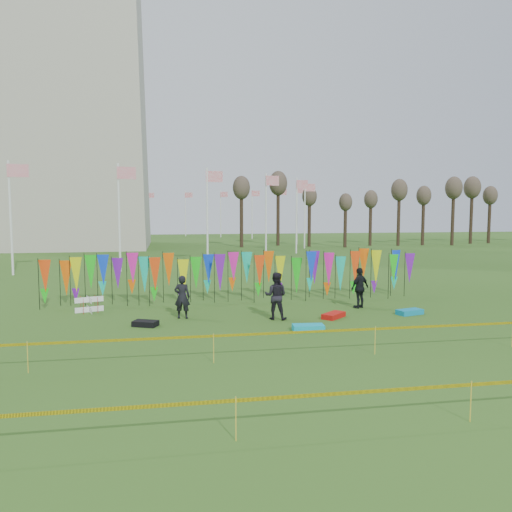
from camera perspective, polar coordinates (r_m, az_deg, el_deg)
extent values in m
plane|color=#2B5016|center=(18.17, 0.58, -9.20)|extent=(160.00, 160.00, 0.00)
cylinder|color=white|center=(67.54, 4.70, 4.73)|extent=(0.16, 0.16, 8.00)
plane|color=red|center=(67.75, 5.22, 7.52)|extent=(1.40, 0.00, 1.40)
cylinder|color=white|center=(74.36, 2.56, 4.78)|extent=(0.16, 0.16, 8.00)
plane|color=red|center=(74.54, 3.02, 7.32)|extent=(1.40, 0.00, 1.40)
cylinder|color=white|center=(80.44, -0.46, 4.82)|extent=(0.16, 0.16, 8.00)
plane|color=red|center=(80.59, -0.03, 7.17)|extent=(1.40, 0.00, 1.40)
cylinder|color=white|center=(85.58, -4.06, 4.83)|extent=(0.16, 0.16, 8.00)
plane|color=red|center=(85.69, -3.67, 7.04)|extent=(1.40, 0.00, 1.40)
cylinder|color=white|center=(89.60, -8.07, 4.80)|extent=(0.16, 0.16, 8.00)
plane|color=red|center=(89.67, -7.71, 6.92)|extent=(1.40, 0.00, 1.40)
cylinder|color=white|center=(92.41, -12.33, 4.75)|extent=(0.16, 0.16, 8.00)
plane|color=red|center=(92.43, -12.00, 6.80)|extent=(1.40, 0.00, 1.40)
cylinder|color=white|center=(93.91, -16.75, 4.65)|extent=(0.16, 0.16, 8.00)
plane|color=red|center=(93.88, -16.43, 6.67)|extent=(1.40, 0.00, 1.40)
cylinder|color=white|center=(94.07, -21.21, 4.52)|extent=(0.16, 0.16, 8.00)
plane|color=red|center=(94.00, -20.92, 6.54)|extent=(1.40, 0.00, 1.40)
cylinder|color=white|center=(92.90, -25.65, 4.36)|extent=(0.16, 0.16, 8.00)
plane|color=red|center=(92.78, -25.37, 6.41)|extent=(1.40, 0.00, 1.40)
cylinder|color=white|center=(38.81, -26.24, 3.89)|extent=(0.16, 0.16, 8.00)
plane|color=red|center=(38.74, -25.57, 8.81)|extent=(1.40, 0.00, 1.40)
cylinder|color=white|center=(38.41, -15.37, 4.23)|extent=(0.16, 0.16, 8.00)
plane|color=red|center=(38.46, -14.59, 9.17)|extent=(1.40, 0.00, 1.40)
cylinder|color=white|center=(41.18, -5.59, 4.44)|extent=(0.16, 0.16, 8.00)
plane|color=red|center=(41.32, -4.79, 9.03)|extent=(1.40, 0.00, 1.40)
cylinder|color=white|center=(46.39, 1.15, 4.55)|extent=(0.16, 0.16, 8.00)
plane|color=red|center=(46.60, 1.89, 8.61)|extent=(1.40, 0.00, 1.40)
cylinder|color=white|center=(53.05, 4.65, 4.61)|extent=(0.16, 0.16, 8.00)
plane|color=red|center=(53.28, 5.31, 8.16)|extent=(1.40, 0.00, 1.40)
cylinder|color=white|center=(60.30, 5.59, 4.67)|extent=(0.16, 0.16, 8.00)
plane|color=red|center=(60.53, 6.17, 7.79)|extent=(1.40, 0.00, 1.40)
cylinder|color=black|center=(25.30, -23.14, -2.78)|extent=(0.03, 0.03, 2.38)
cone|color=#EC3E0D|center=(25.20, -22.54, -2.08)|extent=(0.64, 0.64, 1.60)
cylinder|color=black|center=(25.17, -21.76, -2.78)|extent=(0.03, 0.03, 2.38)
cone|color=#F15907|center=(25.07, -21.16, -2.07)|extent=(0.64, 0.64, 1.60)
cylinder|color=black|center=(25.05, -20.37, -2.77)|extent=(0.03, 0.03, 2.38)
cone|color=#D2DB0B|center=(24.96, -19.76, -2.05)|extent=(0.64, 0.64, 1.60)
cylinder|color=black|center=(24.94, -18.97, -2.75)|extent=(0.03, 0.03, 2.38)
cone|color=#16C716|center=(24.86, -18.35, -2.04)|extent=(0.64, 0.64, 1.60)
cylinder|color=black|center=(24.86, -17.55, -2.74)|extent=(0.03, 0.03, 2.38)
cone|color=#0D3AE1|center=(24.78, -16.93, -2.02)|extent=(0.64, 0.64, 1.60)
cylinder|color=black|center=(24.78, -16.13, -2.73)|extent=(0.03, 0.03, 2.38)
cone|color=#6E13AC|center=(24.72, -15.50, -2.00)|extent=(0.64, 0.64, 1.60)
cylinder|color=black|center=(24.73, -14.69, -2.71)|extent=(0.03, 0.03, 2.38)
cone|color=#DB1898|center=(24.66, -14.06, -1.99)|extent=(0.64, 0.64, 1.60)
cylinder|color=black|center=(24.68, -13.26, -2.69)|extent=(0.03, 0.03, 2.38)
cone|color=#0CBF9A|center=(24.63, -12.62, -1.97)|extent=(0.64, 0.64, 1.60)
cylinder|color=black|center=(24.66, -11.81, -2.67)|extent=(0.03, 0.03, 2.38)
cone|color=#EC3E0D|center=(24.61, -11.18, -1.94)|extent=(0.64, 0.64, 1.60)
cylinder|color=black|center=(24.64, -10.37, -2.65)|extent=(0.03, 0.03, 2.38)
cone|color=#F15907|center=(24.60, -9.73, -1.92)|extent=(0.64, 0.64, 1.60)
cylinder|color=black|center=(24.65, -8.93, -2.63)|extent=(0.03, 0.03, 2.38)
cone|color=#D2DB0B|center=(24.62, -8.28, -1.90)|extent=(0.64, 0.64, 1.60)
cylinder|color=black|center=(24.67, -7.48, -2.60)|extent=(0.03, 0.03, 2.38)
cone|color=#16C716|center=(24.64, -6.84, -1.87)|extent=(0.64, 0.64, 1.60)
cylinder|color=black|center=(24.70, -6.04, -2.58)|extent=(0.03, 0.03, 2.38)
cone|color=#0D3AE1|center=(24.69, -5.40, -1.85)|extent=(0.64, 0.64, 1.60)
cylinder|color=black|center=(24.76, -4.61, -2.55)|extent=(0.03, 0.03, 2.38)
cone|color=#6E13AC|center=(24.74, -3.97, -1.82)|extent=(0.64, 0.64, 1.60)
cylinder|color=black|center=(24.82, -3.18, -2.52)|extent=(0.03, 0.03, 2.38)
cone|color=#DB1898|center=(24.82, -2.54, -1.79)|extent=(0.64, 0.64, 1.60)
cylinder|color=black|center=(24.90, -1.76, -2.49)|extent=(0.03, 0.03, 2.38)
cone|color=#0CBF9A|center=(24.91, -1.13, -1.76)|extent=(0.64, 0.64, 1.60)
cylinder|color=black|center=(25.00, -0.35, -2.45)|extent=(0.03, 0.03, 2.38)
cone|color=#EC3E0D|center=(25.01, 0.28, -1.73)|extent=(0.64, 0.64, 1.60)
cylinder|color=black|center=(25.11, 1.04, -2.42)|extent=(0.03, 0.03, 2.38)
cone|color=#F15907|center=(25.13, 1.67, -1.70)|extent=(0.64, 0.64, 1.60)
cylinder|color=black|center=(25.24, 2.43, -2.39)|extent=(0.03, 0.03, 2.38)
cone|color=#D2DB0B|center=(25.26, 3.05, -1.67)|extent=(0.64, 0.64, 1.60)
cylinder|color=black|center=(25.38, 3.80, -2.35)|extent=(0.03, 0.03, 2.38)
cone|color=#16C716|center=(25.41, 4.41, -1.64)|extent=(0.64, 0.64, 1.60)
cylinder|color=black|center=(25.54, 5.15, -2.31)|extent=(0.03, 0.03, 2.38)
cone|color=#0D3AE1|center=(25.57, 5.76, -1.61)|extent=(0.64, 0.64, 1.60)
cylinder|color=black|center=(25.71, 6.48, -2.28)|extent=(0.03, 0.03, 2.38)
cone|color=#6E13AC|center=(25.75, 7.09, -1.57)|extent=(0.64, 0.64, 1.60)
cylinder|color=black|center=(25.89, 7.80, -2.24)|extent=(0.03, 0.03, 2.38)
cone|color=#DB1898|center=(25.94, 8.40, -1.54)|extent=(0.64, 0.64, 1.60)
cylinder|color=black|center=(26.09, 9.10, -2.20)|extent=(0.03, 0.03, 2.38)
cone|color=#0CBF9A|center=(26.14, 9.69, -1.51)|extent=(0.64, 0.64, 1.60)
cylinder|color=black|center=(26.30, 10.38, -2.16)|extent=(0.03, 0.03, 2.38)
cone|color=#EC3E0D|center=(26.36, 10.96, -1.47)|extent=(0.64, 0.64, 1.60)
cylinder|color=black|center=(26.52, 11.63, -2.12)|extent=(0.03, 0.03, 2.38)
cone|color=#F15907|center=(26.59, 12.21, -1.44)|extent=(0.64, 0.64, 1.60)
cylinder|color=black|center=(26.75, 12.87, -2.08)|extent=(0.03, 0.03, 2.38)
cone|color=#D2DB0B|center=(26.83, 13.43, -1.40)|extent=(0.64, 0.64, 1.60)
cylinder|color=black|center=(27.00, 14.08, -2.04)|extent=(0.03, 0.03, 2.38)
cone|color=#16C716|center=(27.08, 14.64, -1.37)|extent=(0.64, 0.64, 1.60)
cylinder|color=black|center=(27.26, 15.27, -2.00)|extent=(0.03, 0.03, 2.38)
cone|color=#0D3AE1|center=(27.35, 15.82, -1.34)|extent=(0.64, 0.64, 1.60)
cylinder|color=black|center=(27.53, 16.44, -1.96)|extent=(0.03, 0.03, 2.38)
cone|color=#6E13AC|center=(27.62, 16.98, -1.30)|extent=(0.64, 0.64, 1.60)
cube|color=yellow|center=(15.29, 2.57, -8.80)|extent=(26.00, 0.01, 0.08)
cylinder|color=gold|center=(15.49, -24.07, -10.49)|extent=(0.02, 0.02, 0.90)
cylinder|color=gold|center=(15.09, -4.99, -10.46)|extent=(0.02, 0.02, 0.90)
cylinder|color=gold|center=(16.29, 13.06, -9.40)|extent=(0.02, 0.02, 0.90)
cube|color=yellow|center=(10.58, 8.90, -15.31)|extent=(26.00, 0.01, 0.08)
cylinder|color=gold|center=(10.28, -2.29, -18.10)|extent=(0.02, 0.02, 0.90)
cylinder|color=gold|center=(11.98, 23.06, -15.07)|extent=(0.02, 0.02, 0.90)
cylinder|color=#3A2A1D|center=(62.01, -1.53, 3.97)|extent=(0.44, 0.44, 6.40)
ellipsoid|color=#4E4134|center=(62.03, -1.54, 7.07)|extent=(1.92, 1.92, 2.56)
cylinder|color=#3A2A1D|center=(62.73, 2.09, 3.98)|extent=(0.44, 0.44, 6.40)
ellipsoid|color=#4E4134|center=(62.75, 2.10, 7.05)|extent=(1.92, 1.92, 2.56)
cylinder|color=#3A2A1D|center=(63.70, 5.62, 3.98)|extent=(0.44, 0.44, 6.40)
ellipsoid|color=#4E4134|center=(63.72, 5.65, 7.00)|extent=(1.92, 1.92, 2.56)
cylinder|color=#3A2A1D|center=(64.90, 9.03, 3.96)|extent=(0.44, 0.44, 6.40)
ellipsoid|color=#4E4134|center=(64.91, 9.07, 6.93)|extent=(1.92, 1.92, 2.56)
cylinder|color=#3A2A1D|center=(66.31, 12.30, 3.93)|extent=(0.44, 0.44, 6.40)
ellipsoid|color=#4E4134|center=(66.33, 12.36, 6.83)|extent=(1.92, 1.92, 2.56)
cylinder|color=#3A2A1D|center=(67.94, 15.43, 3.89)|extent=(0.44, 0.44, 6.40)
ellipsoid|color=#4E4134|center=(67.96, 15.50, 6.72)|extent=(1.92, 1.92, 2.56)
cylinder|color=#3A2A1D|center=(69.76, 18.40, 3.84)|extent=(0.44, 0.44, 6.40)
ellipsoid|color=#4E4134|center=(69.77, 18.48, 6.60)|extent=(1.92, 1.92, 2.56)
cylinder|color=#3A2A1D|center=(71.75, 21.22, 3.78)|extent=(0.44, 0.44, 6.40)
ellipsoid|color=#4E4134|center=(71.77, 21.31, 6.47)|extent=(1.92, 1.92, 2.56)
cylinder|color=#3A2A1D|center=(73.91, 23.87, 3.72)|extent=(0.44, 0.44, 6.40)
ellipsoid|color=#4E4134|center=(73.93, 23.97, 6.33)|extent=(1.92, 1.92, 2.56)
cylinder|color=#3A2A1D|center=(76.21, 26.37, 3.66)|extent=(0.44, 0.44, 6.40)
ellipsoid|color=#4E4134|center=(76.23, 26.47, 6.18)|extent=(1.92, 1.92, 2.56)
cylinder|color=red|center=(23.28, -19.38, -5.41)|extent=(0.02, 0.02, 0.70)
cylinder|color=red|center=(23.18, -17.87, -5.41)|extent=(0.02, 0.02, 0.70)
cylinder|color=red|center=(23.87, -19.14, -5.15)|extent=(0.02, 0.02, 0.70)
cylinder|color=red|center=(23.78, -17.67, -5.14)|extent=(0.02, 0.02, 0.70)
imported|color=black|center=(21.20, -8.44, -4.66)|extent=(0.75, 0.61, 1.82)
imported|color=black|center=(20.82, 2.28, -4.57)|extent=(1.11, 0.91, 1.98)
imported|color=black|center=(23.70, 11.78, -3.58)|extent=(1.27, 1.08, 1.89)
cube|color=#0DB2D1|center=(19.10, 5.99, -8.15)|extent=(1.22, 0.69, 0.23)
cube|color=red|center=(21.48, 8.86, -6.72)|extent=(1.23, 1.19, 0.22)
cube|color=black|center=(20.20, -12.52, -7.53)|extent=(1.08, 0.88, 0.22)
cube|color=#0D8AB7|center=(22.92, 17.15, -6.13)|extent=(1.26, 0.85, 0.22)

